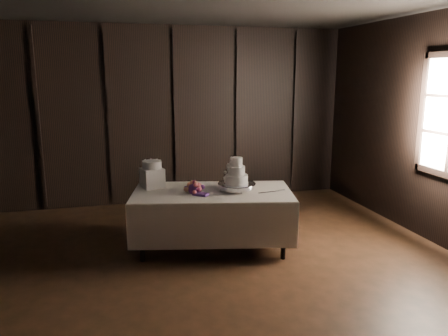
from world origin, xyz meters
TOP-DOWN VIEW (x-y plane):
  - room at (0.00, 0.00)m, footprint 6.08×7.08m
  - display_table at (0.11, 1.21)m, footprint 2.17×1.44m
  - cake_stand at (0.42, 1.18)m, footprint 0.55×0.55m
  - wedding_cake at (0.39, 1.16)m, footprint 0.31×0.28m
  - bouquet at (-0.12, 1.18)m, footprint 0.48×0.49m
  - box_pedestal at (-0.60, 1.60)m, footprint 0.32×0.32m
  - small_cake at (-0.60, 1.60)m, footprint 0.32×0.32m
  - cake_knife at (0.77, 0.97)m, footprint 0.37×0.07m

SIDE VIEW (x-z plane):
  - display_table at x=0.11m, z-range 0.04..0.80m
  - cake_knife at x=0.77m, z-range 0.76..0.77m
  - cake_stand at x=0.42m, z-range 0.76..0.85m
  - bouquet at x=-0.12m, z-range 0.73..0.92m
  - box_pedestal at x=-0.60m, z-range 0.76..1.01m
  - wedding_cake at x=0.39m, z-range 0.81..1.15m
  - small_cake at x=-0.60m, z-range 1.01..1.11m
  - room at x=0.00m, z-range -0.04..3.04m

